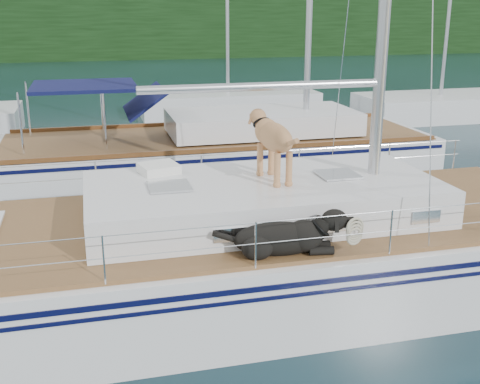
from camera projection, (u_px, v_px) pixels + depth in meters
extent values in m
plane|color=black|center=(212.00, 297.00, 9.30)|extent=(120.00, 120.00, 0.00)
cube|color=black|center=(102.00, 23.00, 50.08)|extent=(90.00, 3.00, 6.00)
cube|color=#595147|center=(103.00, 51.00, 51.90)|extent=(92.00, 1.00, 1.20)
cube|color=white|center=(211.00, 267.00, 9.15)|extent=(12.00, 3.80, 1.40)
cube|color=brown|center=(211.00, 222.00, 8.94)|extent=(11.52, 3.50, 0.06)
cube|color=white|center=(263.00, 198.00, 9.03)|extent=(5.20, 2.50, 0.55)
cylinder|color=silver|center=(264.00, 86.00, 8.54)|extent=(3.60, 0.12, 0.12)
cylinder|color=silver|center=(240.00, 224.00, 7.14)|extent=(10.56, 0.01, 0.01)
cylinder|color=silver|center=(190.00, 156.00, 10.38)|extent=(10.56, 0.01, 0.01)
cube|color=#1B2DAD|center=(200.00, 189.00, 10.34)|extent=(0.79, 0.73, 0.05)
cube|color=white|center=(159.00, 168.00, 9.36)|extent=(0.68, 0.60, 0.14)
torus|color=beige|center=(355.00, 227.00, 7.61)|extent=(0.35, 0.17, 0.33)
cube|color=white|center=(217.00, 162.00, 15.56)|extent=(11.00, 3.50, 1.30)
cube|color=brown|center=(217.00, 137.00, 15.37)|extent=(10.56, 3.29, 0.06)
cube|color=white|center=(262.00, 121.00, 15.55)|extent=(4.80, 2.30, 0.55)
cube|color=#101344|center=(84.00, 86.00, 14.20)|extent=(2.40, 2.30, 0.08)
cube|color=white|center=(228.00, 105.00, 24.94)|extent=(7.20, 3.00, 1.10)
cube|color=white|center=(439.00, 108.00, 24.04)|extent=(6.40, 3.00, 1.10)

